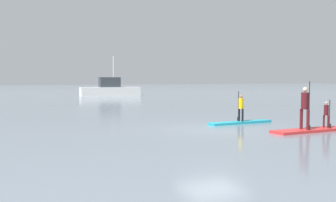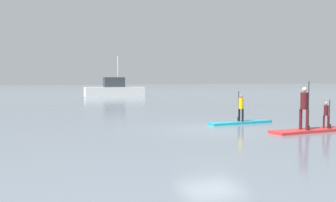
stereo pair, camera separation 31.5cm
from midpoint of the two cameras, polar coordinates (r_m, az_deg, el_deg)
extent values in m
plane|color=slate|center=(15.83, 5.90, -4.10)|extent=(240.00, 240.00, 0.00)
cube|color=#1E9EB2|center=(17.93, 9.88, -3.10)|extent=(3.16, 0.81, 0.10)
cube|color=#1E9EB2|center=(18.96, 13.72, -2.81)|extent=(0.27, 0.41, 0.09)
cylinder|color=black|center=(18.04, 9.84, -1.99)|extent=(0.09, 0.09, 0.57)
cylinder|color=black|center=(17.85, 10.33, -2.06)|extent=(0.09, 0.09, 0.57)
cylinder|color=#F2B20C|center=(17.91, 10.10, -0.36)|extent=(0.23, 0.23, 0.47)
sphere|color=#8C664C|center=(17.89, 10.11, 0.67)|extent=(0.14, 0.14, 0.14)
cylinder|color=black|center=(18.05, 9.76, -0.73)|extent=(0.03, 0.03, 1.36)
cube|color=black|center=(18.10, 9.74, -2.60)|extent=(0.04, 0.14, 0.18)
cube|color=red|center=(15.90, 19.36, -4.05)|extent=(3.32, 0.96, 0.10)
cylinder|color=#4C1419|center=(15.79, 18.34, -2.49)|extent=(0.12, 0.12, 0.77)
cylinder|color=#4C1419|center=(15.56, 19.21, -2.59)|extent=(0.12, 0.12, 0.77)
cylinder|color=#4C1419|center=(15.62, 18.81, 0.02)|extent=(0.30, 0.30, 0.64)
sphere|color=beige|center=(15.60, 18.84, 1.60)|extent=(0.18, 0.18, 0.18)
cylinder|color=black|center=(15.48, 19.36, -0.65)|extent=(0.03, 0.03, 1.83)
cube|color=black|center=(15.56, 19.31, -3.69)|extent=(0.04, 0.14, 0.18)
cylinder|color=#4C1419|center=(16.59, 21.29, -2.77)|extent=(0.07, 0.07, 0.49)
cylinder|color=#4C1419|center=(16.45, 21.84, -2.83)|extent=(0.07, 0.07, 0.49)
cylinder|color=#4C1419|center=(16.48, 21.59, -1.25)|extent=(0.19, 0.19, 0.40)
sphere|color=tan|center=(16.47, 21.61, -0.28)|extent=(0.12, 0.12, 0.12)
cylinder|color=black|center=(16.39, 22.00, -1.77)|extent=(0.03, 0.03, 1.11)
cube|color=black|center=(16.43, 21.97, -3.38)|extent=(0.04, 0.14, 0.18)
cube|color=silver|center=(47.34, -8.62, 1.39)|extent=(7.16, 1.91, 1.03)
cube|color=#33383D|center=(47.30, -8.71, 2.73)|extent=(2.47, 1.25, 1.19)
cylinder|color=silver|center=(47.43, -8.16, 4.99)|extent=(0.12, 0.12, 2.53)
camera|label=1|loc=(0.16, -90.50, -0.03)|focal=41.76mm
camera|label=2|loc=(0.16, 89.50, 0.03)|focal=41.76mm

